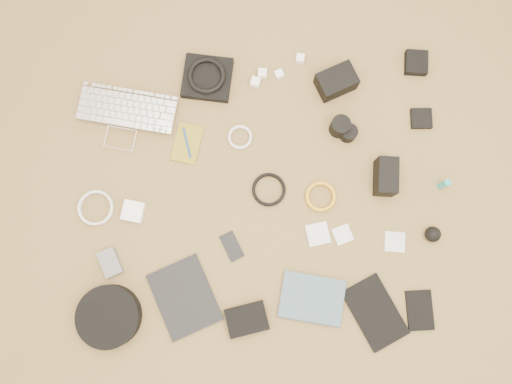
{
  "coord_description": "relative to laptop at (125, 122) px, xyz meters",
  "views": [
    {
      "loc": [
        -0.02,
        -0.26,
        1.84
      ],
      "look_at": [
        0.01,
        0.02,
        0.02
      ],
      "focal_mm": 35.0,
      "sensor_mm": 36.0,
      "label": 1
    }
  ],
  "objects": [
    {
      "name": "cable_black",
      "position": [
        0.52,
        -0.3,
        -0.01
      ],
      "size": [
        0.16,
        0.16,
        0.01
      ],
      "primitive_type": "torus",
      "rotation": [
        0.0,
        0.0,
        -0.29
      ],
      "color": "black",
      "rests_on": "ground"
    },
    {
      "name": "cable_white_a",
      "position": [
        0.43,
        -0.09,
        -0.01
      ],
      "size": [
        0.11,
        0.11,
        0.01
      ],
      "primitive_type": "torus",
      "rotation": [
        0.0,
        0.0,
        -0.25
      ],
      "color": "silver",
      "rests_on": "ground"
    },
    {
      "name": "air_blower",
      "position": [
        1.1,
        -0.52,
        0.01
      ],
      "size": [
        0.07,
        0.07,
        0.06
      ],
      "primitive_type": "sphere",
      "rotation": [
        0.0,
        0.0,
        0.22
      ],
      "color": "black",
      "rests_on": "ground"
    },
    {
      "name": "cable_white_b",
      "position": [
        -0.12,
        -0.32,
        -0.01
      ],
      "size": [
        0.17,
        0.17,
        0.01
      ],
      "primitive_type": "torus",
      "rotation": [
        0.0,
        0.0,
        -0.3
      ],
      "color": "silver",
      "rests_on": "ground"
    },
    {
      "name": "charger_b",
      "position": [
        0.54,
        0.15,
        0.0
      ],
      "size": [
        0.04,
        0.04,
        0.03
      ],
      "primitive_type": "cube",
      "rotation": [
        0.0,
        0.0,
        -0.1
      ],
      "color": "white",
      "rests_on": "ground"
    },
    {
      "name": "headphone_case",
      "position": [
        -0.08,
        -0.71,
        0.02
      ],
      "size": [
        0.28,
        0.28,
        0.06
      ],
      "primitive_type": "cylinder",
      "rotation": [
        0.0,
        0.0,
        -0.27
      ],
      "color": "black",
      "rests_on": "ground"
    },
    {
      "name": "card_reader",
      "position": [
        1.12,
        -0.08,
        -0.0
      ],
      "size": [
        0.08,
        0.08,
        0.02
      ],
      "primitive_type": "cube",
      "rotation": [
        0.0,
        0.0,
        -0.08
      ],
      "color": "black",
      "rests_on": "ground"
    },
    {
      "name": "power_brick",
      "position": [
        0.02,
        -0.34,
        0.0
      ],
      "size": [
        0.09,
        0.09,
        0.03
      ],
      "primitive_type": "cube",
      "rotation": [
        0.0,
        0.0,
        -0.28
      ],
      "color": "white",
      "rests_on": "ground"
    },
    {
      "name": "lens_b",
      "position": [
        0.84,
        -0.12,
        0.01
      ],
      "size": [
        0.07,
        0.07,
        0.06
      ],
      "primitive_type": "cylinder",
      "rotation": [
        0.0,
        0.0,
        -0.05
      ],
      "color": "black",
      "rests_on": "ground"
    },
    {
      "name": "tablet",
      "position": [
        0.19,
        -0.67,
        -0.01
      ],
      "size": [
        0.27,
        0.31,
        0.01
      ],
      "primitive_type": "cube",
      "rotation": [
        0.0,
        0.0,
        0.34
      ],
      "color": "black",
      "rests_on": "ground"
    },
    {
      "name": "notebook_olive",
      "position": [
        0.23,
        -0.1,
        -0.01
      ],
      "size": [
        0.14,
        0.17,
        0.01
      ],
      "primitive_type": "cube",
      "rotation": [
        0.0,
        0.0,
        -0.3
      ],
      "color": "olive",
      "rests_on": "ground"
    },
    {
      "name": "drive_case",
      "position": [
        0.4,
        -0.76,
        0.0
      ],
      "size": [
        0.16,
        0.12,
        0.04
      ],
      "primitive_type": "cube",
      "rotation": [
        0.0,
        0.0,
        0.16
      ],
      "color": "black",
      "rests_on": "ground"
    },
    {
      "name": "lens_cleaner",
      "position": [
        1.16,
        -0.34,
        0.03
      ],
      "size": [
        0.03,
        0.03,
        0.08
      ],
      "primitive_type": "cylinder",
      "rotation": [
        0.0,
        0.0,
        -0.1
      ],
      "color": "teal",
      "rests_on": "ground"
    },
    {
      "name": "room_shell",
      "position": [
        0.47,
        -0.33,
        1.24
      ],
      "size": [
        4.04,
        4.04,
        2.58
      ],
      "color": "brown",
      "rests_on": "ground"
    },
    {
      "name": "flash",
      "position": [
        0.95,
        -0.3,
        0.04
      ],
      "size": [
        0.09,
        0.14,
        0.1
      ],
      "primitive_type": "cube",
      "rotation": [
        0.0,
        0.0,
        -0.14
      ],
      "color": "black",
      "rests_on": "ground"
    },
    {
      "name": "charger_c",
      "position": [
        0.69,
        0.2,
        -0.0
      ],
      "size": [
        0.04,
        0.04,
        0.03
      ],
      "primitive_type": "cube",
      "rotation": [
        0.0,
        0.0,
        -0.24
      ],
      "color": "white",
      "rests_on": "ground"
    },
    {
      "name": "headphone_pouch",
      "position": [
        0.32,
        0.15,
        0.0
      ],
      "size": [
        0.21,
        0.21,
        0.03
      ],
      "primitive_type": "cube",
      "rotation": [
        0.0,
        0.0,
        -0.2
      ],
      "color": "black",
      "rests_on": "ground"
    },
    {
      "name": "cable_yellow",
      "position": [
        0.71,
        -0.34,
        -0.01
      ],
      "size": [
        0.12,
        0.12,
        0.01
      ],
      "primitive_type": "torus",
      "rotation": [
        0.0,
        0.0,
        0.06
      ],
      "color": "gold",
      "rests_on": "ground"
    },
    {
      "name": "phone",
      "position": [
        0.37,
        -0.5,
        -0.01
      ],
      "size": [
        0.09,
        0.12,
        0.01
      ],
      "primitive_type": "cube",
      "rotation": [
        0.0,
        0.0,
        0.38
      ],
      "color": "black",
      "rests_on": "ground"
    },
    {
      "name": "filter_case_left",
      "position": [
        0.69,
        -0.48,
        -0.01
      ],
      "size": [
        0.09,
        0.09,
        0.01
      ],
      "primitive_type": "cube",
      "rotation": [
        0.0,
        0.0,
        0.13
      ],
      "color": "silver",
      "rests_on": "ground"
    },
    {
      "name": "battery_charger",
      "position": [
        -0.08,
        -0.52,
        -0.0
      ],
      "size": [
        0.09,
        0.11,
        0.03
      ],
      "primitive_type": "cube",
      "rotation": [
        0.0,
        0.0,
        0.34
      ],
      "color": "slate",
      "rests_on": "ground"
    },
    {
      "name": "pen_blue",
      "position": [
        0.23,
        -0.1,
        -0.0
      ],
      "size": [
        0.03,
        0.12,
        0.01
      ],
      "primitive_type": "cylinder",
      "rotation": [
        1.57,
        0.0,
        0.16
      ],
      "color": "#1337A1",
      "rests_on": "notebook_olive"
    },
    {
      "name": "charger_d",
      "position": [
        0.6,
        0.14,
        -0.0
      ],
      "size": [
        0.04,
        0.04,
        0.03
      ],
      "primitive_type": "cube",
      "rotation": [
        0.0,
        0.0,
        0.36
      ],
      "color": "white",
      "rests_on": "ground"
    },
    {
      "name": "notebook_black_b",
      "position": [
        1.02,
        -0.78,
        -0.01
      ],
      "size": [
        0.1,
        0.14,
        0.01
      ],
      "primitive_type": "cube",
      "rotation": [
        0.0,
        0.0,
        -0.03
      ],
      "color": "black",
      "rests_on": "ground"
    },
    {
      "name": "paperback",
      "position": [
        0.62,
        -0.79,
        -0.0
      ],
      "size": [
        0.26,
        0.22,
        0.02
      ],
      "primitive_type": "imported",
      "rotation": [
        0.0,
        0.0,
        1.32
      ],
      "color": "#405A6C",
      "rests_on": "ground"
    },
    {
      "name": "dslr_camera",
      "position": [
        0.81,
        0.08,
        0.03
      ],
      "size": [
        0.16,
        0.14,
        0.08
      ],
      "primitive_type": "cube",
      "rotation": [
        0.0,
        0.0,
        0.34
      ],
      "color": "black",
      "rests_on": "ground"
    },
    {
      "name": "headphones",
      "position": [
        0.32,
        0.15,
        0.03
      ],
      "size": [
        0.17,
        0.17,
        0.02
      ],
      "primitive_type": "torus",
      "rotation": [
        0.0,
        0.0,
        0.22
      ],
      "color": "black",
      "rests_on": "headphone_pouch"
    },
    {
      "name": "lens_pouch",
      "position": [
        1.13,
        0.14,
        0.0
      ],
      "size": [
        0.1,
        0.11,
        0.03
      ],
      "primitive_type": "cube",
      "rotation": [
        0.0,
        0.0,
        -0.15
      ],
      "color": "black",
      "rests_on": "ground"
    },
    {
      "name": "laptop",
      "position": [
        0.0,
        0.0,
        0.0
      ],
      "size": [
        0.42,
        0.34,
        0.03
      ],
      "primitive_type": "imported",
      "rotation": [
        0.0,
        0.0,
        -0.25
      ],
      "color": "silver",
      "rests_on": "ground"
    },
    {
      "name": "filter_case_mid",
      "position": [
        0.78,
        -0.49,
        -0.01
      ],
      "size": [
        0.08,
        0.08,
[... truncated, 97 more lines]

